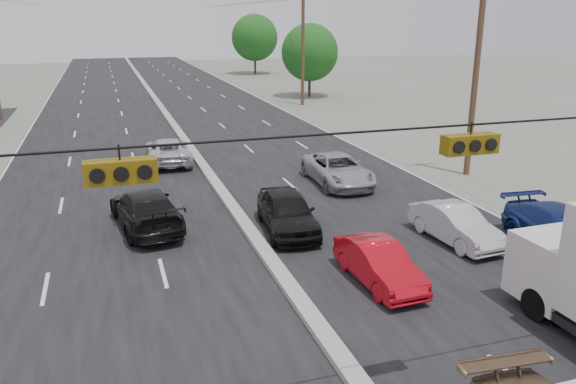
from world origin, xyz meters
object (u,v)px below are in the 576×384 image
queue_car_a (287,212)px  utility_pole_right_c (303,47)px  tree_right_far (255,38)px  queue_car_d (564,232)px  queue_car_c (338,170)px  red_sedan (379,264)px  tree_right_mid (310,52)px  oncoming_far (168,151)px  oncoming_near (146,210)px  utility_pole_right_b (476,72)px  queue_car_b (455,225)px

queue_car_a → utility_pole_right_c: bearing=74.9°
tree_right_far → queue_car_d: 64.96m
tree_right_far → queue_car_d: (-6.40, -64.51, -4.23)m
queue_car_c → red_sedan: bearing=-104.8°
tree_right_mid → queue_car_a: tree_right_mid is taller
utility_pole_right_c → tree_right_mid: 5.64m
tree_right_mid → oncoming_far: size_ratio=1.45×
tree_right_far → queue_car_a: 61.65m
utility_pole_right_c → oncoming_near: bearing=-120.0°
tree_right_mid → oncoming_far: bearing=-125.8°
utility_pole_right_b → tree_right_far: utility_pole_right_b is taller
queue_car_d → tree_right_far: bearing=89.6°
tree_right_mid → queue_car_d: bearing=-97.8°
utility_pole_right_c → oncoming_near: (-16.05, -27.80, -4.37)m
queue_car_a → queue_car_b: bearing=-22.8°
queue_car_d → queue_car_b: bearing=151.7°
utility_pole_right_b → queue_car_c: bearing=176.7°
utility_pole_right_c → tree_right_far: size_ratio=1.23×
queue_car_b → oncoming_near: (-10.25, 4.78, 0.09)m
utility_pole_right_c → oncoming_far: (-14.13, -18.02, -4.43)m
utility_pole_right_b → utility_pole_right_c: 25.00m
utility_pole_right_b → red_sedan: utility_pole_right_b is taller
queue_car_d → oncoming_far: 19.95m
tree_right_far → queue_car_b: 63.42m
utility_pole_right_b → utility_pole_right_c: size_ratio=1.00×
queue_car_c → queue_car_a: bearing=-127.8°
utility_pole_right_b → oncoming_far: utility_pole_right_b is taller
queue_car_a → tree_right_far: bearing=81.6°
tree_right_far → oncoming_far: size_ratio=1.66×
tree_right_mid → queue_car_c: (-9.41, -29.61, -3.64)m
queue_car_b → tree_right_far: bearing=77.0°
utility_pole_right_c → queue_car_a: bearing=-110.5°
utility_pole_right_c → tree_right_mid: utility_pole_right_c is taller
tree_right_mid → queue_car_c: bearing=-107.6°
utility_pole_right_c → queue_car_c: utility_pole_right_c is taller
utility_pole_right_b → oncoming_far: bearing=153.7°
utility_pole_right_c → red_sedan: size_ratio=2.67×
utility_pole_right_c → queue_car_b: size_ratio=2.56×
utility_pole_right_b → queue_car_d: bearing=-107.0°
queue_car_a → queue_car_b: 6.01m
utility_pole_right_b → oncoming_near: (-16.05, -2.80, -4.37)m
tree_right_far → queue_car_a: tree_right_far is taller
tree_right_far → red_sedan: bearing=-101.7°
tree_right_mid → queue_car_c: tree_right_mid is taller
red_sedan → tree_right_mid: bearing=70.5°
tree_right_far → queue_car_d: tree_right_far is taller
queue_car_c → oncoming_far: size_ratio=1.02×
queue_car_a → queue_car_c: queue_car_a is taller
tree_right_mid → queue_car_d: tree_right_mid is taller
queue_car_c → oncoming_far: bearing=139.0°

